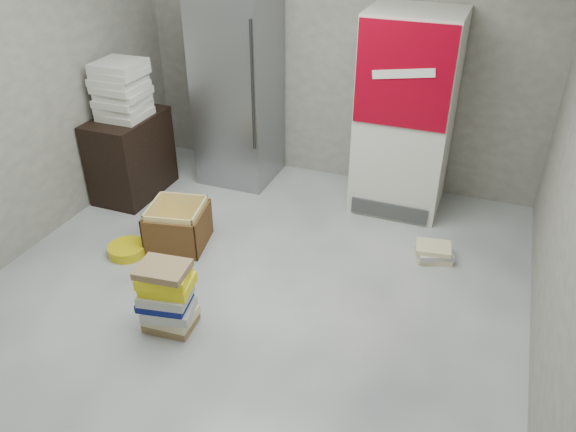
# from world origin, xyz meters

# --- Properties ---
(ground) EXTENTS (5.00, 5.00, 0.00)m
(ground) POSITION_xyz_m (0.00, 0.00, 0.00)
(ground) COLOR silver
(ground) RESTS_ON ground
(room_shell) EXTENTS (4.04, 5.04, 2.82)m
(room_shell) POSITION_xyz_m (0.00, 0.00, 1.80)
(room_shell) COLOR #9F9A8F
(room_shell) RESTS_ON ground
(steel_fridge) EXTENTS (0.70, 0.72, 1.90)m
(steel_fridge) POSITION_xyz_m (-0.90, 2.13, 0.95)
(steel_fridge) COLOR #95989D
(steel_fridge) RESTS_ON ground
(coke_cooler) EXTENTS (0.80, 0.73, 1.80)m
(coke_cooler) POSITION_xyz_m (0.75, 2.12, 0.90)
(coke_cooler) COLOR silver
(coke_cooler) RESTS_ON ground
(wood_shelf) EXTENTS (0.50, 0.80, 0.80)m
(wood_shelf) POSITION_xyz_m (-1.73, 1.40, 0.40)
(wood_shelf) COLOR black
(wood_shelf) RESTS_ON ground
(supply_box_stack) EXTENTS (0.44, 0.43, 0.52)m
(supply_box_stack) POSITION_xyz_m (-1.72, 1.39, 1.06)
(supply_box_stack) COLOR silver
(supply_box_stack) RESTS_ON wood_shelf
(phonebook_stack_main) EXTENTS (0.41, 0.35, 0.54)m
(phonebook_stack_main) POSITION_xyz_m (-0.36, -0.20, 0.27)
(phonebook_stack_main) COLOR olive
(phonebook_stack_main) RESTS_ON ground
(phonebook_stack_side) EXTENTS (0.34, 0.31, 0.13)m
(phonebook_stack_side) POSITION_xyz_m (1.23, 1.31, 0.06)
(phonebook_stack_side) COLOR beige
(phonebook_stack_side) RESTS_ON ground
(cardboard_box) EXTENTS (0.55, 0.55, 0.38)m
(cardboard_box) POSITION_xyz_m (-0.85, 0.75, 0.16)
(cardboard_box) COLOR yellow
(cardboard_box) RESTS_ON ground
(bucket_lid) EXTENTS (0.39, 0.39, 0.08)m
(bucket_lid) POSITION_xyz_m (-1.17, 0.45, 0.04)
(bucket_lid) COLOR gold
(bucket_lid) RESTS_ON ground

